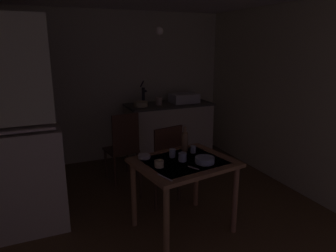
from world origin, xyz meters
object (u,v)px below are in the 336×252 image
serving_bowl_wide (205,160)px  hutch_cabinet (4,139)px  mixing_bowl_counter (141,104)px  chair_by_counter (123,146)px  hand_pump (143,95)px  chair_far_side (163,163)px  sink_basin (184,98)px  dining_table (184,171)px  glass_bottle (185,141)px  mug_tall (159,164)px

serving_bowl_wide → hutch_cabinet: bearing=157.2°
mixing_bowl_counter → chair_by_counter: bearing=-128.2°
hand_pump → serving_bowl_wide: bearing=-93.2°
chair_far_side → serving_bowl_wide: bearing=-79.4°
hand_pump → chair_by_counter: bearing=-128.4°
hutch_cabinet → sink_basin: (2.58, 1.40, 0.00)m
mixing_bowl_counter → dining_table: mixing_bowl_counter is taller
dining_table → chair_by_counter: 1.41m
hand_pump → chair_far_side: 1.59m
mixing_bowl_counter → chair_by_counter: 0.87m
dining_table → chair_by_counter: size_ratio=1.05×
hutch_cabinet → serving_bowl_wide: bearing=-22.8°
sink_basin → chair_by_counter: 1.48m
chair_far_side → serving_bowl_wide: size_ratio=5.12×
chair_far_side → chair_by_counter: bearing=110.0°
hand_pump → dining_table: hand_pump is taller
hand_pump → glass_bottle: 1.81m
chair_by_counter → chair_far_side: bearing=-70.0°
hutch_cabinet → hand_pump: bearing=37.5°
dining_table → glass_bottle: size_ratio=3.89×
chair_by_counter → glass_bottle: (0.40, -1.11, 0.35)m
hutch_cabinet → serving_bowl_wide: hutch_cabinet is taller
glass_bottle → mug_tall: bearing=-142.7°
hand_pump → mixing_bowl_counter: bearing=-129.7°
hand_pump → glass_bottle: (-0.14, -1.79, -0.23)m
chair_far_side → glass_bottle: (0.12, -0.34, 0.36)m
chair_far_side → glass_bottle: bearing=-71.0°
hand_pump → chair_far_side: hand_pump is taller
chair_far_side → hutch_cabinet: bearing=179.7°
sink_basin → dining_table: sink_basin is taller
mixing_bowl_counter → serving_bowl_wide: bearing=-91.2°
hand_pump → mug_tall: 2.21m
hutch_cabinet → chair_by_counter: (1.34, 0.76, -0.49)m
serving_bowl_wide → glass_bottle: glass_bottle is taller
hutch_cabinet → hand_pump: (1.89, 1.45, 0.09)m
serving_bowl_wide → glass_bottle: (-0.02, 0.40, 0.08)m
mug_tall → dining_table: bearing=10.1°
hutch_cabinet → mixing_bowl_counter: (1.81, 1.35, -0.04)m
sink_basin → chair_by_counter: (-1.24, -0.64, -0.49)m
chair_by_counter → mug_tall: (-0.03, -1.43, 0.28)m
mug_tall → hand_pump: bearing=74.9°
hand_pump → glass_bottle: size_ratio=1.46×
serving_bowl_wide → dining_table: bearing=142.3°
hutch_cabinet → mug_tall: 1.49m
mixing_bowl_counter → hand_pump: bearing=50.3°
hutch_cabinet → sink_basin: hutch_cabinet is taller
sink_basin → mixing_bowl_counter: 0.78m
serving_bowl_wide → glass_bottle: 0.41m
serving_bowl_wide → mug_tall: bearing=170.5°
dining_table → glass_bottle: 0.38m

